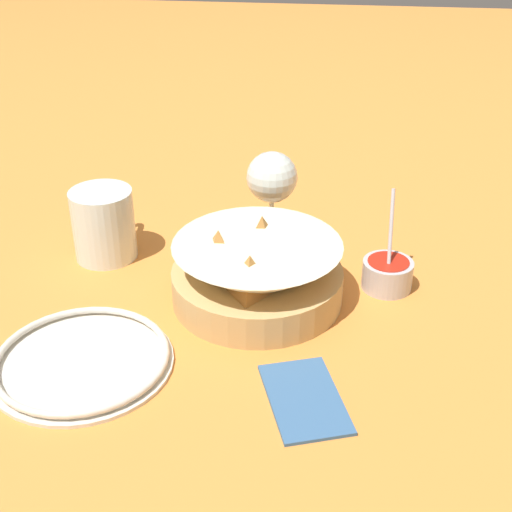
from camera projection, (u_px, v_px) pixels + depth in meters
The scene contains 7 objects.
ground_plane at pixel (255, 310), 0.89m from camera, with size 4.00×4.00×0.00m, color orange.
food_basket at pixel (256, 274), 0.89m from camera, with size 0.22×0.22×0.10m.
sauce_cup at pixel (387, 273), 0.92m from camera, with size 0.08×0.07×0.12m.
wine_glass at pixel (270, 180), 1.01m from camera, with size 0.07×0.07×0.13m.
beer_mug at pixel (104, 226), 0.98m from camera, with size 0.12×0.09×0.10m.
side_plate at pixel (82, 360), 0.79m from camera, with size 0.20×0.20×0.01m.
napkin at pixel (305, 397), 0.74m from camera, with size 0.14×0.11×0.01m.
Camera 1 is at (-0.73, -0.09, 0.50)m, focal length 50.00 mm.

